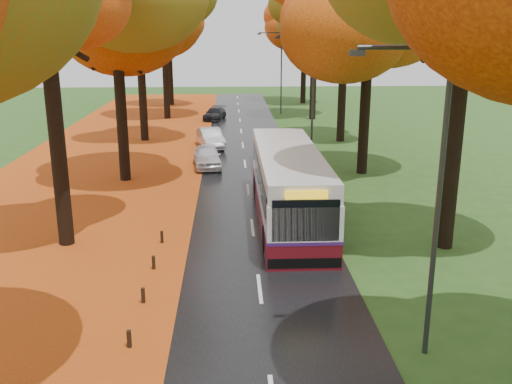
{
  "coord_description": "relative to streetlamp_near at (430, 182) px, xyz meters",
  "views": [
    {
      "loc": [
        -0.9,
        -5.19,
        8.32
      ],
      "look_at": [
        0.0,
        14.64,
        2.6
      ],
      "focal_mm": 40.0,
      "sensor_mm": 36.0,
      "label": 1
    }
  ],
  "objects": [
    {
      "name": "road",
      "position": [
        -3.95,
        17.0,
        -4.69
      ],
      "size": [
        6.5,
        90.0,
        0.04
      ],
      "primitive_type": "cube",
      "color": "black",
      "rests_on": "ground"
    },
    {
      "name": "centre_line",
      "position": [
        -3.95,
        17.0,
        -4.67
      ],
      "size": [
        0.12,
        90.0,
        0.01
      ],
      "primitive_type": "cube",
      "color": "silver",
      "rests_on": "road"
    },
    {
      "name": "leaf_verge",
      "position": [
        -12.95,
        17.0,
        -4.7
      ],
      "size": [
        12.0,
        90.0,
        0.02
      ],
      "primitive_type": "cube",
      "color": "maroon",
      "rests_on": "ground"
    },
    {
      "name": "leaf_drift",
      "position": [
        -7.0,
        17.0,
        -4.67
      ],
      "size": [
        0.9,
        90.0,
        0.01
      ],
      "primitive_type": "cube",
      "color": "#C95A14",
      "rests_on": "road"
    },
    {
      "name": "trees_left",
      "position": [
        -11.13,
        19.06,
        4.82
      ],
      "size": [
        9.2,
        74.0,
        13.88
      ],
      "color": "black",
      "rests_on": "ground"
    },
    {
      "name": "trees_right",
      "position": [
        3.24,
        18.91,
        4.98
      ],
      "size": [
        9.3,
        74.2,
        13.96
      ],
      "color": "black",
      "rests_on": "ground"
    },
    {
      "name": "streetlamp_near",
      "position": [
        0.0,
        0.0,
        0.0
      ],
      "size": [
        2.45,
        0.18,
        8.0
      ],
      "color": "#333538",
      "rests_on": "ground"
    },
    {
      "name": "streetlamp_mid",
      "position": [
        0.0,
        22.0,
        0.0
      ],
      "size": [
        2.45,
        0.18,
        8.0
      ],
      "color": "#333538",
      "rests_on": "ground"
    },
    {
      "name": "streetlamp_far",
      "position": [
        0.0,
        44.0,
        0.0
      ],
      "size": [
        2.45,
        0.18,
        8.0
      ],
      "color": "#333538",
      "rests_on": "ground"
    },
    {
      "name": "bus",
      "position": [
        -2.3,
        11.19,
        -3.04
      ],
      "size": [
        2.76,
        11.82,
        3.11
      ],
      "rotation": [
        0.0,
        0.0,
        0.0
      ],
      "color": "#570D15",
      "rests_on": "road"
    },
    {
      "name": "car_white",
      "position": [
        -6.3,
        21.27,
        -4.0
      ],
      "size": [
        1.99,
        4.11,
        1.35
      ],
      "primitive_type": "imported",
      "rotation": [
        0.0,
        0.0,
        0.1
      ],
      "color": "silver",
      "rests_on": "road"
    },
    {
      "name": "car_silver",
      "position": [
        -6.27,
        27.26,
        -3.99
      ],
      "size": [
        2.33,
        4.38,
        1.37
      ],
      "primitive_type": "imported",
      "rotation": [
        0.0,
        0.0,
        0.22
      ],
      "color": "#A7ABB0",
      "rests_on": "road"
    },
    {
      "name": "car_dark",
      "position": [
        -6.3,
        40.33,
        -4.12
      ],
      "size": [
        2.38,
        4.08,
        1.11
      ],
      "primitive_type": "imported",
      "rotation": [
        0.0,
        0.0,
        -0.23
      ],
      "color": "black",
      "rests_on": "road"
    }
  ]
}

